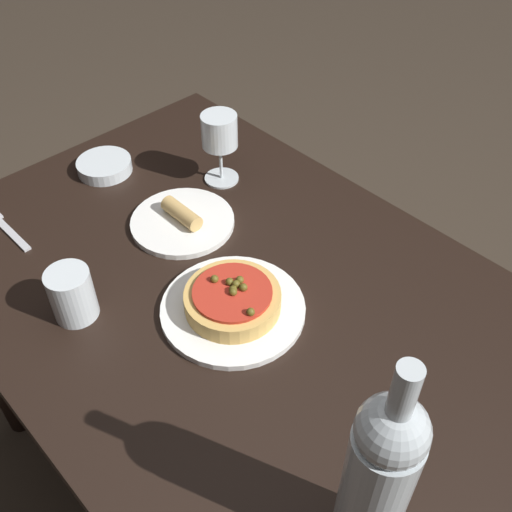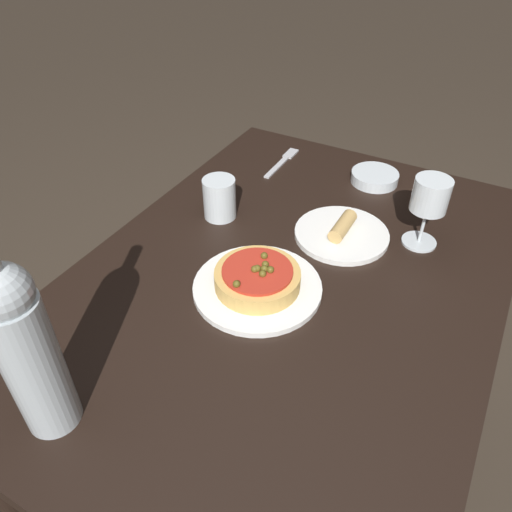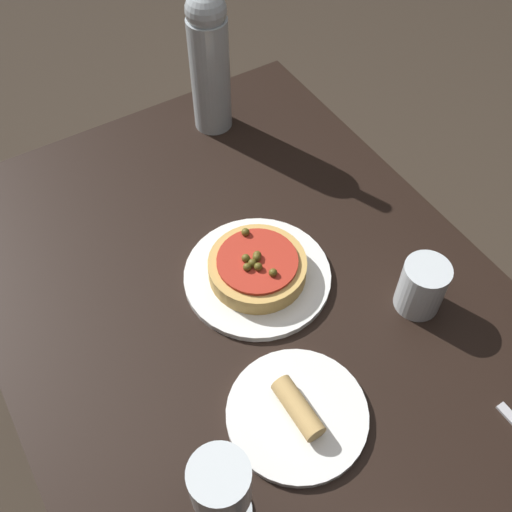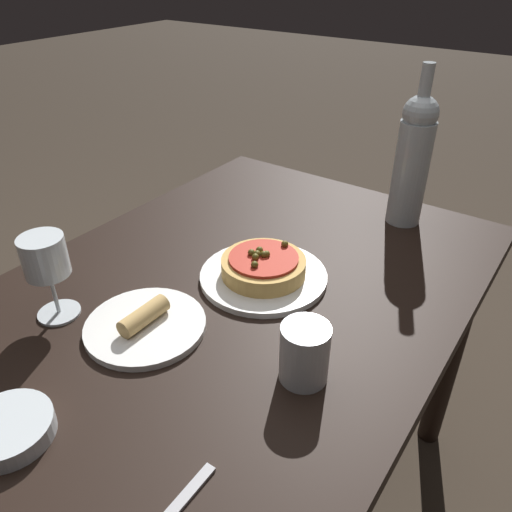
{
  "view_description": "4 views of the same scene",
  "coord_description": "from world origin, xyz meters",
  "px_view_note": "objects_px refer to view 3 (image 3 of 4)",
  "views": [
    {
      "loc": [
        0.58,
        -0.47,
        1.48
      ],
      "look_at": [
        0.06,
        0.02,
        0.8
      ],
      "focal_mm": 42.0,
      "sensor_mm": 36.0,
      "label": 1
    },
    {
      "loc": [
        0.68,
        0.3,
        1.36
      ],
      "look_at": [
        0.08,
        -0.03,
        0.81
      ],
      "focal_mm": 35.0,
      "sensor_mm": 36.0,
      "label": 2
    },
    {
      "loc": [
        -0.44,
        0.27,
        1.53
      ],
      "look_at": [
        0.04,
        -0.02,
        0.79
      ],
      "focal_mm": 42.0,
      "sensor_mm": 36.0,
      "label": 3
    },
    {
      "loc": [
        -0.6,
        -0.48,
        1.26
      ],
      "look_at": [
        0.03,
        -0.04,
        0.78
      ],
      "focal_mm": 35.0,
      "sensor_mm": 36.0,
      "label": 4
    }
  ],
  "objects_px": {
    "dining_table": "(259,343)",
    "side_plate": "(297,413)",
    "wine_glass": "(220,485)",
    "water_cup": "(422,286)",
    "dinner_plate": "(257,276)",
    "pizza": "(257,267)",
    "wine_bottle": "(209,59)"
  },
  "relations": [
    {
      "from": "dining_table",
      "to": "side_plate",
      "type": "xyz_separation_m",
      "value": [
        -0.18,
        0.05,
        0.11
      ]
    },
    {
      "from": "side_plate",
      "to": "wine_glass",
      "type": "bearing_deg",
      "value": 111.18
    },
    {
      "from": "water_cup",
      "to": "side_plate",
      "type": "height_order",
      "value": "water_cup"
    },
    {
      "from": "dinner_plate",
      "to": "pizza",
      "type": "xyz_separation_m",
      "value": [
        0.0,
        0.0,
        0.03
      ]
    },
    {
      "from": "dinner_plate",
      "to": "dining_table",
      "type": "bearing_deg",
      "value": 151.16
    },
    {
      "from": "dinner_plate",
      "to": "side_plate",
      "type": "height_order",
      "value": "side_plate"
    },
    {
      "from": "dinner_plate",
      "to": "water_cup",
      "type": "bearing_deg",
      "value": -132.42
    },
    {
      "from": "water_cup",
      "to": "wine_glass",
      "type": "bearing_deg",
      "value": 105.55
    },
    {
      "from": "wine_glass",
      "to": "dining_table",
      "type": "bearing_deg",
      "value": -40.11
    },
    {
      "from": "wine_bottle",
      "to": "side_plate",
      "type": "bearing_deg",
      "value": 161.5
    },
    {
      "from": "pizza",
      "to": "side_plate",
      "type": "height_order",
      "value": "pizza"
    },
    {
      "from": "wine_glass",
      "to": "side_plate",
      "type": "xyz_separation_m",
      "value": [
        0.06,
        -0.15,
        -0.1
      ]
    },
    {
      "from": "pizza",
      "to": "water_cup",
      "type": "height_order",
      "value": "water_cup"
    },
    {
      "from": "side_plate",
      "to": "wine_bottle",
      "type": "bearing_deg",
      "value": -18.5
    },
    {
      "from": "dining_table",
      "to": "wine_glass",
      "type": "xyz_separation_m",
      "value": [
        -0.24,
        0.2,
        0.21
      ]
    },
    {
      "from": "dining_table",
      "to": "dinner_plate",
      "type": "bearing_deg",
      "value": -28.84
    },
    {
      "from": "pizza",
      "to": "side_plate",
      "type": "bearing_deg",
      "value": 161.67
    },
    {
      "from": "wine_glass",
      "to": "pizza",
      "type": "bearing_deg",
      "value": -38.03
    },
    {
      "from": "dinner_plate",
      "to": "side_plate",
      "type": "bearing_deg",
      "value": 161.64
    },
    {
      "from": "pizza",
      "to": "wine_glass",
      "type": "bearing_deg",
      "value": 141.97
    },
    {
      "from": "dinner_plate",
      "to": "wine_bottle",
      "type": "bearing_deg",
      "value": -18.59
    },
    {
      "from": "dining_table",
      "to": "wine_bottle",
      "type": "distance_m",
      "value": 0.54
    },
    {
      "from": "pizza",
      "to": "wine_bottle",
      "type": "relative_size",
      "value": 0.46
    },
    {
      "from": "dining_table",
      "to": "side_plate",
      "type": "relative_size",
      "value": 5.53
    },
    {
      "from": "dining_table",
      "to": "water_cup",
      "type": "xyz_separation_m",
      "value": [
        -0.12,
        -0.23,
        0.15
      ]
    },
    {
      "from": "wine_glass",
      "to": "dinner_plate",
      "type": "bearing_deg",
      "value": -38.05
    },
    {
      "from": "water_cup",
      "to": "side_plate",
      "type": "xyz_separation_m",
      "value": [
        -0.06,
        0.27,
        -0.04
      ]
    },
    {
      "from": "dinner_plate",
      "to": "wine_glass",
      "type": "distance_m",
      "value": 0.39
    },
    {
      "from": "dinner_plate",
      "to": "side_plate",
      "type": "relative_size",
      "value": 1.21
    },
    {
      "from": "dinner_plate",
      "to": "side_plate",
      "type": "distance_m",
      "value": 0.25
    },
    {
      "from": "dinner_plate",
      "to": "water_cup",
      "type": "relative_size",
      "value": 2.61
    },
    {
      "from": "wine_bottle",
      "to": "dining_table",
      "type": "bearing_deg",
      "value": 159.92
    }
  ]
}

